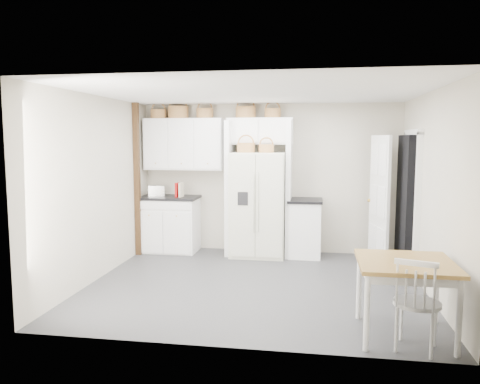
# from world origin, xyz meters

# --- Properties ---
(floor) EXTENTS (4.50, 4.50, 0.00)m
(floor) POSITION_xyz_m (0.00, 0.00, 0.00)
(floor) COLOR #3F3F3F
(floor) RESTS_ON ground
(ceiling) EXTENTS (4.50, 4.50, 0.00)m
(ceiling) POSITION_xyz_m (0.00, 0.00, 2.60)
(ceiling) COLOR white
(ceiling) RESTS_ON wall_back
(wall_back) EXTENTS (4.50, 0.00, 4.50)m
(wall_back) POSITION_xyz_m (0.00, 2.00, 1.30)
(wall_back) COLOR #B4AD99
(wall_back) RESTS_ON floor
(wall_left) EXTENTS (0.00, 4.00, 4.00)m
(wall_left) POSITION_xyz_m (-2.25, 0.00, 1.30)
(wall_left) COLOR #B4AD99
(wall_left) RESTS_ON floor
(wall_right) EXTENTS (0.00, 4.00, 4.00)m
(wall_right) POSITION_xyz_m (2.25, 0.00, 1.30)
(wall_right) COLOR #B4AD99
(wall_right) RESTS_ON floor
(refrigerator) EXTENTS (0.91, 0.74, 1.77)m
(refrigerator) POSITION_xyz_m (-0.15, 1.64, 0.88)
(refrigerator) COLOR silver
(refrigerator) RESTS_ON floor
(base_cab_left) EXTENTS (1.02, 0.64, 0.94)m
(base_cab_left) POSITION_xyz_m (-1.76, 1.70, 0.47)
(base_cab_left) COLOR white
(base_cab_left) RESTS_ON floor
(base_cab_right) EXTENTS (0.53, 0.64, 0.94)m
(base_cab_right) POSITION_xyz_m (0.64, 1.70, 0.47)
(base_cab_right) COLOR white
(base_cab_right) RESTS_ON floor
(dining_table) EXTENTS (0.94, 0.94, 0.78)m
(dining_table) POSITION_xyz_m (1.70, -1.45, 0.39)
(dining_table) COLOR brown
(dining_table) RESTS_ON floor
(windsor_chair) EXTENTS (0.55, 0.52, 0.90)m
(windsor_chair) POSITION_xyz_m (1.76, -1.75, 0.45)
(windsor_chair) COLOR white
(windsor_chair) RESTS_ON floor
(counter_left) EXTENTS (1.06, 0.68, 0.04)m
(counter_left) POSITION_xyz_m (-1.76, 1.70, 0.96)
(counter_left) COLOR black
(counter_left) RESTS_ON base_cab_left
(counter_right) EXTENTS (0.57, 0.68, 0.04)m
(counter_right) POSITION_xyz_m (0.64, 1.70, 0.96)
(counter_right) COLOR black
(counter_right) RESTS_ON base_cab_right
(toaster) EXTENTS (0.31, 0.22, 0.19)m
(toaster) POSITION_xyz_m (-1.97, 1.67, 1.08)
(toaster) COLOR silver
(toaster) RESTS_ON counter_left
(cookbook_red) EXTENTS (0.04, 0.17, 0.25)m
(cookbook_red) POSITION_xyz_m (-1.58, 1.62, 1.11)
(cookbook_red) COLOR #9F0B0B
(cookbook_red) RESTS_ON counter_left
(cookbook_cream) EXTENTS (0.05, 0.17, 0.25)m
(cookbook_cream) POSITION_xyz_m (-1.50, 1.62, 1.11)
(cookbook_cream) COLOR beige
(cookbook_cream) RESTS_ON counter_left
(basket_upper_a) EXTENTS (0.28, 0.28, 0.16)m
(basket_upper_a) POSITION_xyz_m (-1.96, 1.83, 2.43)
(basket_upper_a) COLOR brown
(basket_upper_a) RESTS_ON upper_cabinet
(basket_upper_b) EXTENTS (0.36, 0.36, 0.21)m
(basket_upper_b) POSITION_xyz_m (-1.60, 1.83, 2.46)
(basket_upper_b) COLOR brown
(basket_upper_b) RESTS_ON upper_cabinet
(basket_upper_c) EXTENTS (0.30, 0.30, 0.17)m
(basket_upper_c) POSITION_xyz_m (-1.12, 1.83, 2.44)
(basket_upper_c) COLOR brown
(basket_upper_c) RESTS_ON upper_cabinet
(basket_bridge_a) EXTENTS (0.35, 0.35, 0.19)m
(basket_bridge_a) POSITION_xyz_m (-0.40, 1.83, 2.45)
(basket_bridge_a) COLOR brown
(basket_bridge_a) RESTS_ON bridge_cabinet
(basket_bridge_b) EXTENTS (0.28, 0.28, 0.16)m
(basket_bridge_b) POSITION_xyz_m (0.06, 1.83, 2.43)
(basket_bridge_b) COLOR brown
(basket_bridge_b) RESTS_ON bridge_cabinet
(basket_fridge_a) EXTENTS (0.30, 0.30, 0.16)m
(basket_fridge_a) POSITION_xyz_m (-0.35, 1.54, 1.85)
(basket_fridge_a) COLOR brown
(basket_fridge_a) RESTS_ON refrigerator
(basket_fridge_b) EXTENTS (0.25, 0.25, 0.14)m
(basket_fridge_b) POSITION_xyz_m (-0.01, 1.54, 1.84)
(basket_fridge_b) COLOR brown
(basket_fridge_b) RESTS_ON refrigerator
(upper_cabinet) EXTENTS (1.40, 0.34, 0.90)m
(upper_cabinet) POSITION_xyz_m (-1.50, 1.83, 1.90)
(upper_cabinet) COLOR white
(upper_cabinet) RESTS_ON wall_back
(bridge_cabinet) EXTENTS (1.12, 0.34, 0.45)m
(bridge_cabinet) POSITION_xyz_m (-0.15, 1.83, 2.12)
(bridge_cabinet) COLOR white
(bridge_cabinet) RESTS_ON wall_back
(fridge_panel_left) EXTENTS (0.08, 0.60, 2.30)m
(fridge_panel_left) POSITION_xyz_m (-0.66, 1.70, 1.15)
(fridge_panel_left) COLOR white
(fridge_panel_left) RESTS_ON floor
(fridge_panel_right) EXTENTS (0.08, 0.60, 2.30)m
(fridge_panel_right) POSITION_xyz_m (0.36, 1.70, 1.15)
(fridge_panel_right) COLOR white
(fridge_panel_right) RESTS_ON floor
(trim_post) EXTENTS (0.09, 0.09, 2.60)m
(trim_post) POSITION_xyz_m (-2.20, 1.35, 1.30)
(trim_post) COLOR black
(trim_post) RESTS_ON floor
(doorway_void) EXTENTS (0.18, 0.85, 2.05)m
(doorway_void) POSITION_xyz_m (2.16, 1.00, 1.02)
(doorway_void) COLOR black
(doorway_void) RESTS_ON floor
(door_slab) EXTENTS (0.21, 0.79, 2.05)m
(door_slab) POSITION_xyz_m (1.80, 1.33, 1.02)
(door_slab) COLOR white
(door_slab) RESTS_ON floor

